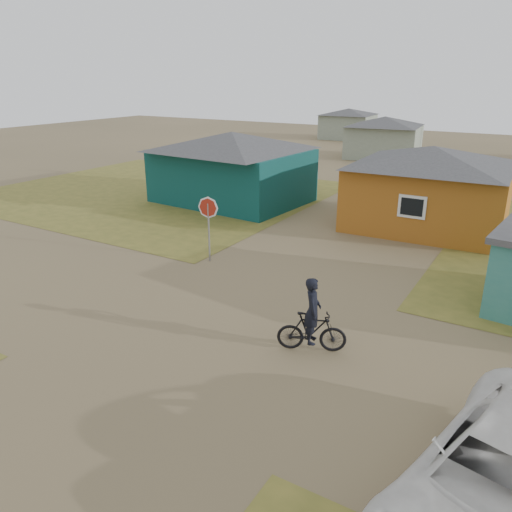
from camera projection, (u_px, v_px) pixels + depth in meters
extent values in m
plane|color=olive|center=(219.00, 332.00, 14.43)|extent=(120.00, 120.00, 0.00)
cube|color=olive|center=(156.00, 192.00, 31.68)|extent=(20.00, 18.00, 0.00)
cube|color=#0A3735|center=(232.00, 176.00, 28.91)|extent=(8.40, 6.54, 3.00)
pyramid|color=#38383B|center=(232.00, 141.00, 28.23)|extent=(8.93, 7.08, 1.00)
cube|color=#9E5918|center=(428.00, 196.00, 23.98)|extent=(7.21, 6.24, 3.00)
pyramid|color=#38383B|center=(433.00, 156.00, 23.32)|extent=(7.72, 6.76, 0.90)
cube|color=silver|center=(412.00, 207.00, 21.49)|extent=(1.20, 0.06, 1.00)
cube|color=black|center=(412.00, 207.00, 21.47)|extent=(0.95, 0.04, 0.75)
cube|color=gray|center=(383.00, 142.00, 44.24)|extent=(6.49, 5.60, 2.80)
pyramid|color=#38383B|center=(385.00, 121.00, 43.63)|extent=(7.04, 6.15, 0.80)
cube|color=gray|center=(348.00, 127.00, 57.80)|extent=(5.75, 5.28, 2.70)
pyramid|color=#38383B|center=(349.00, 112.00, 57.22)|extent=(6.28, 5.81, 0.70)
cylinder|color=gray|center=(209.00, 233.00, 19.56)|extent=(0.07, 0.07, 2.36)
imported|color=black|center=(312.00, 332.00, 13.29)|extent=(1.91, 1.23, 1.12)
imported|color=black|center=(313.00, 311.00, 13.08)|extent=(0.67, 0.79, 1.83)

